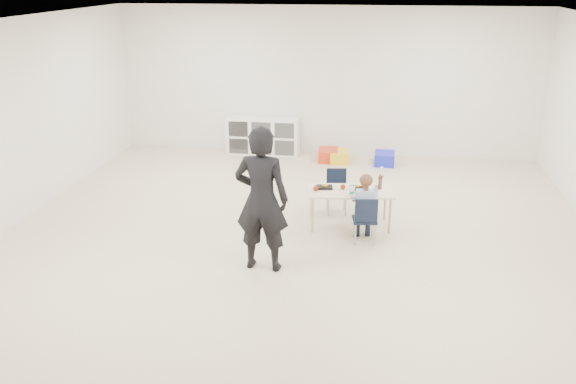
# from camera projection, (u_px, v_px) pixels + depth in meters

# --- Properties ---
(room) EXTENTS (9.00, 9.02, 2.80)m
(room) POSITION_uv_depth(u_px,v_px,m) (294.00, 145.00, 7.38)
(room) COLOR beige
(room) RESTS_ON ground
(table) EXTENTS (1.24, 0.74, 0.54)m
(table) POSITION_uv_depth(u_px,v_px,m) (350.00, 208.00, 8.49)
(table) COLOR beige
(table) RESTS_ON ground
(chair_near) EXTENTS (0.35, 0.33, 0.64)m
(chair_near) POSITION_uv_depth(u_px,v_px,m) (365.00, 219.00, 7.99)
(chair_near) COLOR black
(chair_near) RESTS_ON ground
(chair_far) EXTENTS (0.35, 0.33, 0.64)m
(chair_far) POSITION_uv_depth(u_px,v_px,m) (337.00, 192.00, 8.95)
(chair_far) COLOR black
(chair_far) RESTS_ON ground
(child) EXTENTS (0.48, 0.48, 1.02)m
(child) POSITION_uv_depth(u_px,v_px,m) (365.00, 206.00, 7.92)
(child) COLOR #9DB4D5
(child) RESTS_ON chair_near
(lunch_tray_near) EXTENTS (0.24, 0.19, 0.03)m
(lunch_tray_near) POSITION_uv_depth(u_px,v_px,m) (358.00, 188.00, 8.44)
(lunch_tray_near) COLOR black
(lunch_tray_near) RESTS_ON table
(lunch_tray_far) EXTENTS (0.24, 0.19, 0.03)m
(lunch_tray_far) POSITION_uv_depth(u_px,v_px,m) (324.00, 187.00, 8.47)
(lunch_tray_far) COLOR black
(lunch_tray_far) RESTS_ON table
(milk_carton) EXTENTS (0.08, 0.08, 0.10)m
(milk_carton) POSITION_uv_depth(u_px,v_px,m) (352.00, 190.00, 8.24)
(milk_carton) COLOR white
(milk_carton) RESTS_ON table
(bread_roll) EXTENTS (0.09, 0.09, 0.07)m
(bread_roll) POSITION_uv_depth(u_px,v_px,m) (369.00, 191.00, 8.28)
(bread_roll) COLOR tan
(bread_roll) RESTS_ON table
(apple_near) EXTENTS (0.07, 0.07, 0.07)m
(apple_near) POSITION_uv_depth(u_px,v_px,m) (343.00, 187.00, 8.42)
(apple_near) COLOR maroon
(apple_near) RESTS_ON table
(apple_far) EXTENTS (0.07, 0.07, 0.07)m
(apple_far) POSITION_uv_depth(u_px,v_px,m) (316.00, 188.00, 8.36)
(apple_far) COLOR maroon
(apple_far) RESTS_ON table
(cubby_shelf) EXTENTS (1.40, 0.40, 0.70)m
(cubby_shelf) POSITION_uv_depth(u_px,v_px,m) (263.00, 136.00, 11.88)
(cubby_shelf) COLOR white
(cubby_shelf) RESTS_ON ground
(adult) EXTENTS (0.67, 0.46, 1.75)m
(adult) POSITION_uv_depth(u_px,v_px,m) (262.00, 199.00, 7.09)
(adult) COLOR black
(adult) RESTS_ON ground
(bin_red) EXTENTS (0.39, 0.48, 0.23)m
(bin_red) POSITION_uv_depth(u_px,v_px,m) (328.00, 155.00, 11.49)
(bin_red) COLOR red
(bin_red) RESTS_ON ground
(bin_yellow) EXTENTS (0.39, 0.48, 0.22)m
(bin_yellow) POSITION_uv_depth(u_px,v_px,m) (339.00, 157.00, 11.41)
(bin_yellow) COLOR yellow
(bin_yellow) RESTS_ON ground
(bin_blue) EXTENTS (0.37, 0.47, 0.23)m
(bin_blue) POSITION_uv_depth(u_px,v_px,m) (384.00, 158.00, 11.28)
(bin_blue) COLOR #1A23C7
(bin_blue) RESTS_ON ground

